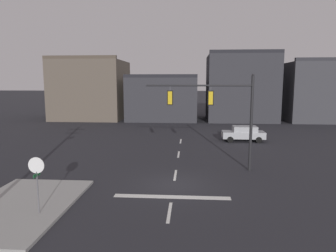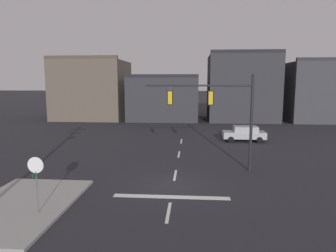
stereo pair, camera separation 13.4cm
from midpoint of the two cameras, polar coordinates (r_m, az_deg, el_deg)
ground_plane at (r=19.14m, az=0.87°, el=-10.86°), size 400.00×400.00×0.00m
sidewalk_near_corner at (r=17.56m, az=-26.00°, el=-13.25°), size 5.00×8.00×0.15m
stop_bar_paint at (r=17.26m, az=0.49°, el=-13.01°), size 6.40×0.50×0.01m
lane_centreline at (r=21.04m, az=1.18°, el=-9.08°), size 0.16×26.40×0.01m
signal_mast_near_side at (r=21.73m, az=9.49°, el=3.42°), size 7.47×0.40×6.80m
stop_sign at (r=15.56m, az=-23.41°, el=-7.79°), size 0.76×0.64×2.83m
car_lot_nearside at (r=33.46m, az=13.74°, el=-1.32°), size 4.46×1.92×1.61m
building_row at (r=51.37m, az=5.12°, el=6.32°), size 50.38×11.24×10.93m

